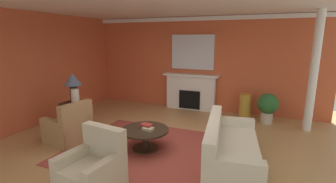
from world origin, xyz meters
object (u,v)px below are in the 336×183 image
object	(u,v)px
side_table	(76,113)
vase_tall_corner	(245,106)
mantel_mirror	(193,52)
armchair_facing_fireplace	(93,171)
potted_plant	(268,106)
coffee_table	(145,134)
fireplace	(191,93)
vase_on_side_table	(75,96)
armchair_near_window	(69,129)
table_lamp	(73,82)
sofa	(230,151)

from	to	relation	value
side_table	vase_tall_corner	bearing A→B (deg)	31.67
mantel_mirror	vase_tall_corner	world-z (taller)	mantel_mirror
armchair_facing_fireplace	potted_plant	bearing A→B (deg)	59.87
armchair_facing_fireplace	vase_tall_corner	xyz separation A→B (m)	(1.88, 4.47, 0.06)
armchair_facing_fireplace	coffee_table	size ratio (longest dim) A/B	0.95
fireplace	mantel_mirror	xyz separation A→B (m)	(-0.00, 0.12, 1.32)
armchair_facing_fireplace	potted_plant	size ratio (longest dim) A/B	1.14
potted_plant	vase_on_side_table	bearing A→B (deg)	-151.64
fireplace	vase_tall_corner	world-z (taller)	fireplace
mantel_mirror	vase_on_side_table	xyz separation A→B (m)	(-2.13, -3.03, -0.98)
armchair_near_window	vase_tall_corner	bearing A→B (deg)	42.28
coffee_table	vase_tall_corner	size ratio (longest dim) A/B	1.38
armchair_near_window	side_table	world-z (taller)	armchair_near_window
armchair_near_window	table_lamp	xyz separation A→B (m)	(-0.48, 0.74, 0.92)
armchair_near_window	vase_on_side_table	world-z (taller)	vase_on_side_table
armchair_facing_fireplace	side_table	xyz separation A→B (m)	(-2.15, 1.98, 0.09)
armchair_facing_fireplace	coffee_table	xyz separation A→B (m)	(0.10, 1.55, 0.03)
sofa	coffee_table	bearing A→B (deg)	178.92
fireplace	armchair_facing_fireplace	distance (m)	4.77
mantel_mirror	armchair_near_window	xyz separation A→B (m)	(-1.79, -3.64, -1.57)
sofa	armchair_near_window	bearing A→B (deg)	-175.52
vase_tall_corner	vase_on_side_table	distance (m)	4.70
potted_plant	armchair_facing_fireplace	bearing A→B (deg)	-120.13
armchair_near_window	coffee_table	size ratio (longest dim) A/B	0.95
side_table	fireplace	bearing A→B (deg)	50.74
mantel_mirror	vase_on_side_table	bearing A→B (deg)	-125.10
sofa	table_lamp	size ratio (longest dim) A/B	2.93
fireplace	potted_plant	world-z (taller)	fireplace
side_table	vase_on_side_table	size ratio (longest dim) A/B	1.83
sofa	armchair_near_window	size ratio (longest dim) A/B	2.32
coffee_table	potted_plant	distance (m)	3.63
armchair_near_window	coffee_table	world-z (taller)	armchair_near_window
vase_tall_corner	fireplace	bearing A→B (deg)	170.31
fireplace	sofa	xyz separation A→B (m)	(1.72, -3.25, -0.26)
fireplace	table_lamp	size ratio (longest dim) A/B	2.40
vase_tall_corner	vase_on_side_table	xyz separation A→B (m)	(-3.88, -2.61, 0.53)
armchair_near_window	potted_plant	bearing A→B (deg)	36.22
sofa	side_table	distance (m)	4.02
armchair_near_window	armchair_facing_fireplace	xyz separation A→B (m)	(1.66, -1.24, 0.00)
fireplace	coffee_table	size ratio (longest dim) A/B	1.80
coffee_table	armchair_near_window	bearing A→B (deg)	-170.08
sofa	armchair_near_window	distance (m)	3.52
fireplace	armchair_near_window	distance (m)	3.96
mantel_mirror	coffee_table	size ratio (longest dim) A/B	1.40
side_table	mantel_mirror	bearing A→B (deg)	51.92
coffee_table	vase_tall_corner	xyz separation A→B (m)	(1.78, 2.92, 0.03)
fireplace	vase_tall_corner	size ratio (longest dim) A/B	2.48
vase_tall_corner	sofa	bearing A→B (deg)	-90.65
sofa	side_table	xyz separation A→B (m)	(-4.00, 0.46, 0.10)
side_table	potted_plant	size ratio (longest dim) A/B	0.84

